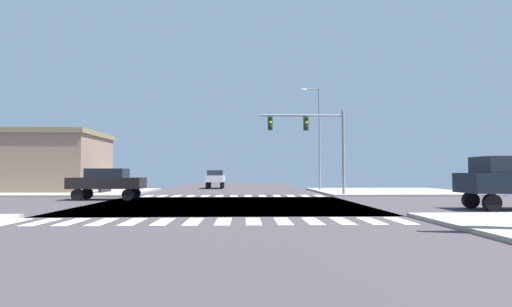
# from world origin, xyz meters

# --- Properties ---
(ground) EXTENTS (90.00, 90.00, 0.05)m
(ground) POSITION_xyz_m (0.00, 0.00, -0.03)
(ground) COLOR #3B3339
(sidewalk_corner_ne) EXTENTS (12.00, 12.00, 0.14)m
(sidewalk_corner_ne) POSITION_xyz_m (13.00, 12.00, 0.07)
(sidewalk_corner_ne) COLOR gray
(sidewalk_corner_ne) RESTS_ON ground
(sidewalk_corner_nw) EXTENTS (12.00, 12.00, 0.14)m
(sidewalk_corner_nw) POSITION_xyz_m (-13.00, 12.00, 0.07)
(sidewalk_corner_nw) COLOR gray
(sidewalk_corner_nw) RESTS_ON ground
(crosswalk_near) EXTENTS (13.50, 2.00, 0.01)m
(crosswalk_near) POSITION_xyz_m (-0.25, -7.30, 0.00)
(crosswalk_near) COLOR white
(crosswalk_near) RESTS_ON ground
(crosswalk_far) EXTENTS (13.50, 2.00, 0.01)m
(crosswalk_far) POSITION_xyz_m (-0.25, 7.30, 0.00)
(crosswalk_far) COLOR white
(crosswalk_far) RESTS_ON ground
(traffic_signal_mast) EXTENTS (5.97, 0.55, 6.06)m
(traffic_signal_mast) POSITION_xyz_m (5.61, 6.98, 4.46)
(traffic_signal_mast) COLOR gray
(traffic_signal_mast) RESTS_ON ground
(street_lamp) EXTENTS (1.78, 0.32, 9.32)m
(street_lamp) POSITION_xyz_m (7.58, 14.90, 5.48)
(street_lamp) COLOR gray
(street_lamp) RESTS_ON ground
(bank_building) EXTENTS (12.38, 7.64, 5.05)m
(bank_building) POSITION_xyz_m (-16.60, 13.16, 2.54)
(bank_building) COLOR #886C5B
(bank_building) RESTS_ON ground
(sedan_nearside_1) EXTENTS (4.30, 1.80, 1.88)m
(sedan_nearside_1) POSITION_xyz_m (-7.28, 3.50, 1.12)
(sedan_nearside_1) COLOR black
(sedan_nearside_1) RESTS_ON ground
(sedan_queued_2) EXTENTS (1.80, 4.30, 1.88)m
(sedan_queued_2) POSITION_xyz_m (-2.00, 20.79, 1.12)
(sedan_queued_2) COLOR black
(sedan_queued_2) RESTS_ON ground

